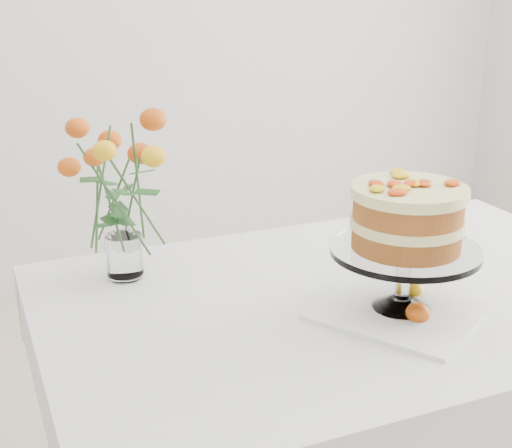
{
  "coord_description": "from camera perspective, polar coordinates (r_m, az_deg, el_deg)",
  "views": [
    {
      "loc": [
        -0.79,
        -1.27,
        1.43
      ],
      "look_at": [
        -0.22,
        0.08,
        0.92
      ],
      "focal_mm": 50.0,
      "sensor_mm": 36.0,
      "label": 1
    }
  ],
  "objects": [
    {
      "name": "table",
      "position": [
        1.68,
        8.02,
        -7.84
      ],
      "size": [
        1.43,
        0.93,
        0.76
      ],
      "color": "tan",
      "rests_on": "ground"
    },
    {
      "name": "napkin",
      "position": [
        1.56,
        11.5,
        -6.69
      ],
      "size": [
        0.44,
        0.44,
        0.01
      ],
      "primitive_type": "cube",
      "rotation": [
        0.0,
        0.0,
        0.56
      ],
      "color": "white",
      "rests_on": "table"
    },
    {
      "name": "cake_stand",
      "position": [
        1.49,
        11.98,
        0.0
      ],
      "size": [
        0.31,
        0.31,
        0.28
      ],
      "rotation": [
        0.0,
        0.0,
        -0.28
      ],
      "color": "silver",
      "rests_on": "napkin"
    },
    {
      "name": "rose_vase",
      "position": [
        1.64,
        -10.89,
        3.9
      ],
      "size": [
        0.34,
        0.34,
        0.43
      ],
      "rotation": [
        0.0,
        0.0,
        -0.22
      ],
      "color": "silver",
      "rests_on": "table"
    },
    {
      "name": "loose_rose_near",
      "position": [
        1.63,
        12.49,
        -5.13
      ],
      "size": [
        0.08,
        0.04,
        0.04
      ],
      "rotation": [
        0.0,
        0.0,
        -0.04
      ],
      "color": "yellow",
      "rests_on": "table"
    },
    {
      "name": "loose_rose_far",
      "position": [
        1.51,
        12.85,
        -6.96
      ],
      "size": [
        0.09,
        0.05,
        0.04
      ],
      "rotation": [
        0.0,
        0.0,
        -0.29
      ],
      "color": "#C43C09",
      "rests_on": "table"
    },
    {
      "name": "stray_petal_a",
      "position": [
        1.51,
        6.16,
        -7.46
      ],
      "size": [
        0.03,
        0.02,
        0.0
      ],
      "primitive_type": "ellipsoid",
      "color": "yellow",
      "rests_on": "table"
    },
    {
      "name": "stray_petal_b",
      "position": [
        1.53,
        10.21,
        -7.34
      ],
      "size": [
        0.03,
        0.02,
        0.0
      ],
      "primitive_type": "ellipsoid",
      "color": "yellow",
      "rests_on": "table"
    }
  ]
}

